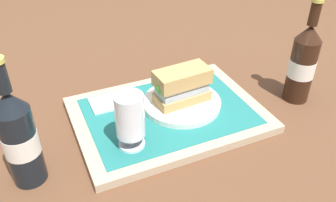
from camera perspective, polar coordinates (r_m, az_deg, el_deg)
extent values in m
plane|color=brown|center=(0.87, 0.00, -2.71)|extent=(3.00, 3.00, 0.00)
cube|color=tan|center=(0.86, 0.00, -2.18)|extent=(0.44, 0.32, 0.02)
cube|color=#1E6B66|center=(0.86, 0.00, -1.62)|extent=(0.38, 0.27, 0.00)
cylinder|color=silver|center=(0.87, 2.19, -0.28)|extent=(0.19, 0.19, 0.01)
cube|color=tan|center=(0.86, 2.21, 0.75)|extent=(0.13, 0.07, 0.02)
cube|color=#9EA3A8|center=(0.85, 2.24, 1.87)|extent=(0.12, 0.06, 0.02)
cube|color=silver|center=(0.85, 2.26, 2.55)|extent=(0.11, 0.06, 0.01)
sphere|color=#47932D|center=(0.82, -0.79, 2.26)|extent=(0.04, 0.04, 0.04)
cube|color=tan|center=(0.83, 2.29, 3.83)|extent=(0.13, 0.07, 0.04)
cylinder|color=silver|center=(0.77, -5.77, -6.77)|extent=(0.06, 0.06, 0.01)
cylinder|color=silver|center=(0.76, -5.84, -5.92)|extent=(0.01, 0.01, 0.02)
cylinder|color=silver|center=(0.72, -6.11, -2.31)|extent=(0.06, 0.06, 0.09)
cylinder|color=gold|center=(0.73, -5.99, -3.93)|extent=(0.06, 0.06, 0.04)
cylinder|color=white|center=(0.72, -6.12, -2.27)|extent=(0.05, 0.05, 0.01)
cube|color=white|center=(0.89, -9.34, -0.20)|extent=(0.09, 0.07, 0.01)
cylinder|color=black|center=(0.72, -22.20, -6.69)|extent=(0.06, 0.06, 0.17)
cylinder|color=silver|center=(0.72, -22.35, -6.19)|extent=(0.07, 0.07, 0.05)
cone|color=black|center=(0.66, -24.09, -0.04)|extent=(0.06, 0.06, 0.04)
cylinder|color=black|center=(0.64, -25.06, 3.39)|extent=(0.02, 0.02, 0.05)
cylinder|color=black|center=(0.96, 20.38, 4.56)|extent=(0.06, 0.06, 0.17)
cylinder|color=silver|center=(0.95, 20.48, 4.99)|extent=(0.07, 0.07, 0.05)
cone|color=black|center=(0.91, 21.66, 10.06)|extent=(0.06, 0.06, 0.04)
cylinder|color=black|center=(0.90, 22.30, 12.74)|extent=(0.02, 0.02, 0.05)
cylinder|color=#BFB74C|center=(0.89, 22.75, 14.60)|extent=(0.03, 0.03, 0.01)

